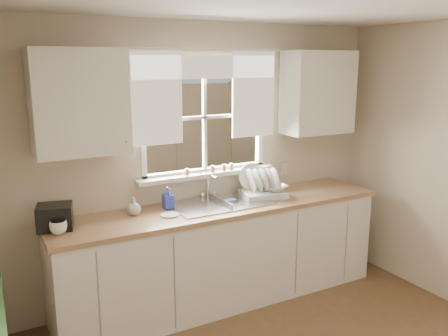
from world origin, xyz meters
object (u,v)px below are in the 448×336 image
cup (58,227)px  black_appliance (55,217)px  dish_rack (262,188)px  soap_bottle_a (259,180)px

cup → black_appliance: (0.00, 0.13, 0.04)m
dish_rack → soap_bottle_a: size_ratio=1.61×
soap_bottle_a → cup: 1.87m
dish_rack → black_appliance: bearing=179.3°
dish_rack → cup: (-1.86, -0.10, -0.03)m
dish_rack → black_appliance: size_ratio=1.77×
dish_rack → cup: bearing=-176.8°
dish_rack → black_appliance: (-1.86, 0.02, 0.01)m
soap_bottle_a → black_appliance: soap_bottle_a is taller
soap_bottle_a → black_appliance: (-1.86, -0.04, -0.05)m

